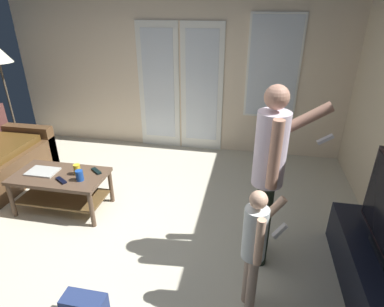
{
  "coord_description": "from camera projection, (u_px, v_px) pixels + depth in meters",
  "views": [
    {
      "loc": [
        1.22,
        -2.32,
        2.25
      ],
      "look_at": [
        0.73,
        0.17,
        1.03
      ],
      "focal_mm": 29.65,
      "sensor_mm": 36.0,
      "label": 1
    }
  ],
  "objects": [
    {
      "name": "cup_near_edge",
      "position": [
        77.0,
        170.0,
        3.6
      ],
      "size": [
        0.08,
        0.08,
        0.12
      ],
      "primitive_type": "cylinder",
      "color": "gold",
      "rests_on": "coffee_table"
    },
    {
      "name": "tv_stand",
      "position": [
        374.0,
        273.0,
        2.65
      ],
      "size": [
        0.46,
        1.41,
        0.4
      ],
      "color": "black",
      "rests_on": "ground_plane"
    },
    {
      "name": "dvd_remote_slim",
      "position": [
        61.0,
        180.0,
        3.48
      ],
      "size": [
        0.17,
        0.13,
        0.02
      ],
      "primitive_type": "cube",
      "rotation": [
        0.0,
        0.0,
        -0.57
      ],
      "color": "black",
      "rests_on": "coffee_table"
    },
    {
      "name": "tv_remote_black",
      "position": [
        96.0,
        171.0,
        3.67
      ],
      "size": [
        0.17,
        0.14,
        0.02
      ],
      "primitive_type": "cube",
      "rotation": [
        0.0,
        0.0,
        -0.66
      ],
      "color": "black",
      "rests_on": "coffee_table"
    },
    {
      "name": "coffee_table",
      "position": [
        61.0,
        184.0,
        3.67
      ],
      "size": [
        1.05,
        0.56,
        0.46
      ],
      "color": "brown",
      "rests_on": "ground_plane"
    },
    {
      "name": "person_child",
      "position": [
        255.0,
        243.0,
        2.31
      ],
      "size": [
        0.34,
        0.35,
        1.1
      ],
      "color": "tan",
      "rests_on": "ground_plane"
    },
    {
      "name": "laptop_closed",
      "position": [
        43.0,
        172.0,
        3.66
      ],
      "size": [
        0.34,
        0.24,
        0.02
      ],
      "primitive_type": "cube",
      "rotation": [
        0.0,
        0.0,
        0.0
      ],
      "color": "#B5B6AF",
      "rests_on": "coffee_table"
    },
    {
      "name": "cup_by_laptop",
      "position": [
        79.0,
        175.0,
        3.48
      ],
      "size": [
        0.08,
        0.08,
        0.12
      ],
      "primitive_type": "cylinder",
      "color": "#184398",
      "rests_on": "coffee_table"
    },
    {
      "name": "ground_plane",
      "position": [
        119.0,
        245.0,
        3.25
      ],
      "size": [
        5.34,
        5.15,
        0.02
      ],
      "primitive_type": "cube",
      "color": "beige"
    },
    {
      "name": "wall_back_with_doors",
      "position": [
        179.0,
        73.0,
        4.94
      ],
      "size": [
        5.34,
        0.09,
        2.53
      ],
      "color": "beige",
      "rests_on": "ground_plane"
    },
    {
      "name": "person_adult",
      "position": [
        271.0,
        164.0,
        2.67
      ],
      "size": [
        0.67,
        0.52,
        1.69
      ],
      "color": "black",
      "rests_on": "ground_plane"
    }
  ]
}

